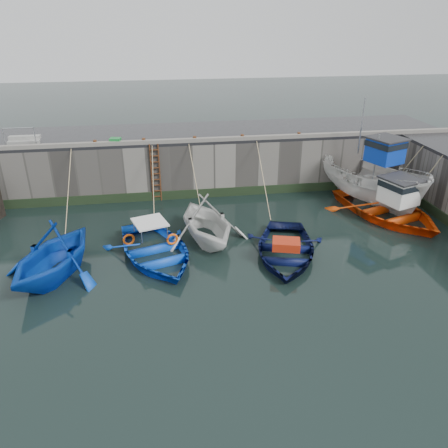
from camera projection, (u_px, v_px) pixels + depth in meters
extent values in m
plane|color=black|center=(218.00, 302.00, 15.67)|extent=(120.00, 120.00, 0.00)
cube|color=slate|center=(189.00, 159.00, 26.15)|extent=(30.00, 5.00, 3.00)
cube|color=black|center=(188.00, 133.00, 25.47)|extent=(30.00, 5.00, 0.16)
cube|color=slate|center=(191.00, 140.00, 23.30)|extent=(30.00, 0.30, 0.20)
cube|color=black|center=(193.00, 194.00, 24.43)|extent=(30.00, 0.08, 0.50)
cylinder|color=#3F1E0F|center=(151.00, 173.00, 23.51)|extent=(0.07, 0.07, 3.20)
cylinder|color=#3F1E0F|center=(160.00, 173.00, 23.57)|extent=(0.07, 0.07, 3.20)
cube|color=#3F1E0F|center=(157.00, 196.00, 24.10)|extent=(0.44, 0.06, 0.05)
cube|color=#3F1E0F|center=(157.00, 191.00, 23.96)|extent=(0.44, 0.06, 0.05)
cube|color=#3F1E0F|center=(156.00, 185.00, 23.82)|extent=(0.44, 0.06, 0.05)
cube|color=#3F1E0F|center=(156.00, 179.00, 23.68)|extent=(0.44, 0.06, 0.05)
cube|color=#3F1E0F|center=(156.00, 174.00, 23.53)|extent=(0.44, 0.06, 0.05)
cube|color=#3F1E0F|center=(155.00, 168.00, 23.39)|extent=(0.44, 0.06, 0.05)
cube|color=#3F1E0F|center=(155.00, 162.00, 23.25)|extent=(0.44, 0.06, 0.05)
cube|color=#3F1E0F|center=(154.00, 156.00, 23.10)|extent=(0.44, 0.06, 0.05)
cube|color=#3F1E0F|center=(154.00, 150.00, 22.96)|extent=(0.44, 0.06, 0.05)
imported|color=#0C41BE|center=(56.00, 275.00, 17.27)|extent=(5.71, 6.05, 2.53)
imported|color=blue|center=(156.00, 257.00, 18.60)|extent=(5.36, 6.40, 1.14)
imported|color=silver|center=(206.00, 239.00, 20.02)|extent=(4.98, 5.45, 2.45)
imported|color=#090F38|center=(285.00, 255.00, 18.74)|extent=(4.94, 5.97, 1.07)
imported|color=silver|center=(371.00, 184.00, 23.61)|extent=(5.12, 7.72, 2.79)
cube|color=#0B31AF|center=(385.00, 151.00, 22.28)|extent=(1.84, 1.90, 1.20)
cube|color=black|center=(386.00, 144.00, 22.13)|extent=(1.92, 1.98, 0.28)
cube|color=#262628|center=(387.00, 138.00, 22.00)|extent=(2.10, 2.16, 0.08)
cylinder|color=#A5A8AD|center=(361.00, 126.00, 23.30)|extent=(0.08, 0.08, 3.00)
imported|color=#FF4E0D|center=(386.00, 211.00, 22.22)|extent=(6.32, 7.45, 1.31)
cube|color=white|center=(400.00, 191.00, 21.19)|extent=(1.81, 1.87, 1.20)
cube|color=black|center=(401.00, 185.00, 21.04)|extent=(1.88, 1.95, 0.28)
cube|color=#262628|center=(402.00, 179.00, 20.92)|extent=(2.06, 2.12, 0.08)
cylinder|color=#A5A8AD|center=(375.00, 164.00, 22.24)|extent=(0.08, 0.08, 3.00)
cube|color=#15772E|center=(115.00, 141.00, 22.90)|extent=(0.61, 0.53, 0.33)
cylinder|color=#A5A8AD|center=(4.00, 138.00, 22.21)|extent=(0.05, 0.05, 1.00)
cylinder|color=#A5A8AD|center=(35.00, 137.00, 22.42)|extent=(0.05, 0.05, 1.00)
cylinder|color=#A5A8AD|center=(18.00, 128.00, 22.12)|extent=(1.50, 0.05, 0.05)
cube|color=gray|center=(24.00, 142.00, 22.94)|extent=(1.60, 0.35, 0.18)
cube|color=gray|center=(25.00, 137.00, 23.17)|extent=(1.60, 0.35, 0.18)
cylinder|color=#3F1E0F|center=(95.00, 143.00, 22.68)|extent=(0.18, 0.18, 0.28)
cylinder|color=#3F1E0F|center=(144.00, 141.00, 23.02)|extent=(0.18, 0.18, 0.28)
cylinder|color=#3F1E0F|center=(195.00, 139.00, 23.40)|extent=(0.18, 0.18, 0.28)
cylinder|color=#3F1E0F|center=(242.00, 137.00, 23.76)|extent=(0.18, 0.18, 0.28)
cylinder|color=#3F1E0F|center=(299.00, 135.00, 24.20)|extent=(0.18, 0.18, 0.28)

